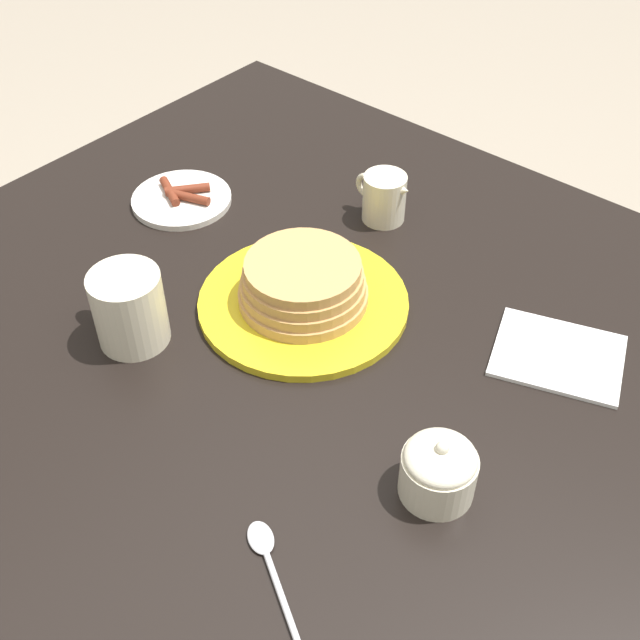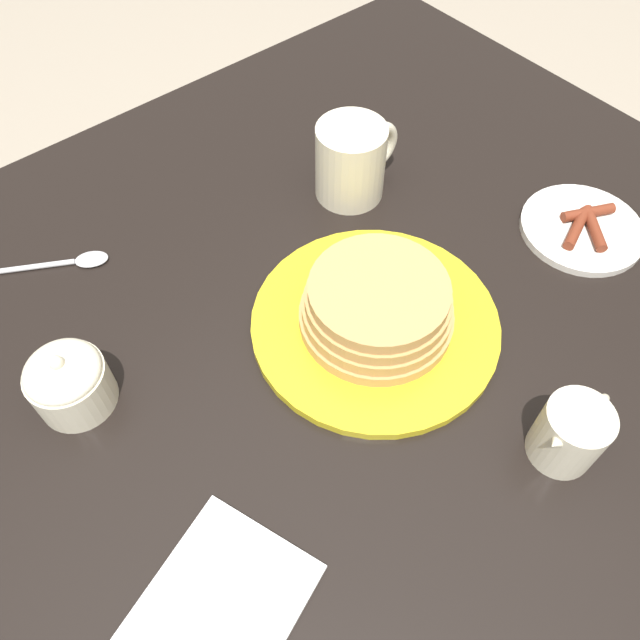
# 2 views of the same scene
# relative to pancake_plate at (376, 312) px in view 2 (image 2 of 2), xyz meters

# --- Properties ---
(ground_plane) EXTENTS (8.00, 8.00, 0.00)m
(ground_plane) POSITION_rel_pancake_plate_xyz_m (-0.04, 0.02, -0.76)
(ground_plane) COLOR gray
(dining_table) EXTENTS (1.21, 1.05, 0.73)m
(dining_table) POSITION_rel_pancake_plate_xyz_m (-0.04, 0.02, -0.14)
(dining_table) COLOR black
(dining_table) RESTS_ON ground_plane
(pancake_plate) EXTENTS (0.29, 0.29, 0.08)m
(pancake_plate) POSITION_rel_pancake_plate_xyz_m (0.00, 0.00, 0.00)
(pancake_plate) COLOR gold
(pancake_plate) RESTS_ON dining_table
(side_plate_bacon) EXTENTS (0.16, 0.16, 0.02)m
(side_plate_bacon) POSITION_rel_pancake_plate_xyz_m (0.31, -0.06, -0.02)
(side_plate_bacon) COLOR silver
(side_plate_bacon) RESTS_ON dining_table
(coffee_mug) EXTENTS (0.13, 0.09, 0.10)m
(coffee_mug) POSITION_rel_pancake_plate_xyz_m (0.13, 0.19, 0.02)
(coffee_mug) COLOR beige
(coffee_mug) RESTS_ON dining_table
(creamer_pitcher) EXTENTS (0.10, 0.07, 0.08)m
(creamer_pitcher) POSITION_rel_pancake_plate_xyz_m (0.04, -0.23, 0.01)
(creamer_pitcher) COLOR beige
(creamer_pitcher) RESTS_ON dining_table
(sugar_bowl) EXTENTS (0.08, 0.08, 0.08)m
(sugar_bowl) POSITION_rel_pancake_plate_xyz_m (-0.31, 0.13, 0.01)
(sugar_bowl) COLOR beige
(sugar_bowl) RESTS_ON dining_table
(napkin) EXTENTS (0.19, 0.18, 0.01)m
(napkin) POSITION_rel_pancake_plate_xyz_m (-0.31, -0.14, -0.03)
(napkin) COLOR white
(napkin) RESTS_ON dining_table
(spoon) EXTENTS (0.14, 0.09, 0.01)m
(spoon) POSITION_rel_pancake_plate_xyz_m (-0.23, 0.32, -0.03)
(spoon) COLOR silver
(spoon) RESTS_ON dining_table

